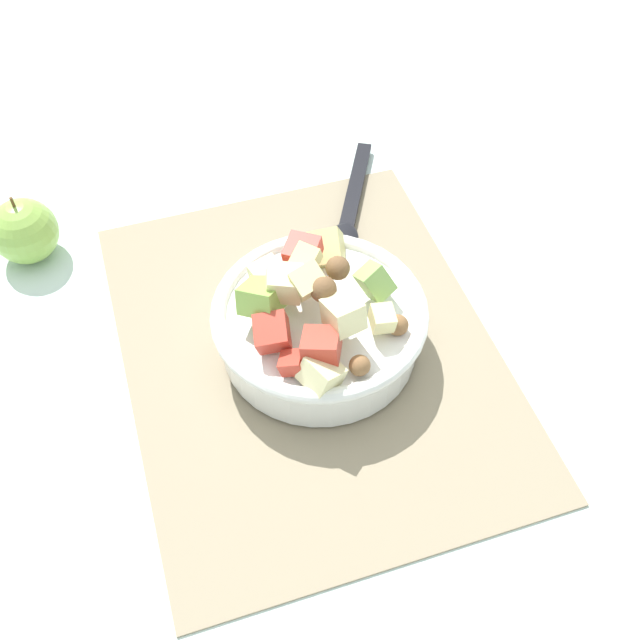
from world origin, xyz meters
The scene contains 5 objects.
ground_plane centered at (0.00, 0.00, 0.00)m, with size 2.40×2.40×0.00m, color silver.
placemat centered at (0.00, 0.00, 0.00)m, with size 0.49×0.38×0.01m, color gray.
salad_bowl centered at (0.00, -0.01, 0.05)m, with size 0.22×0.22×0.12m.
serving_spoon centered at (0.17, -0.10, 0.01)m, with size 0.20×0.12×0.01m.
whole_apple centered at (0.23, 0.27, 0.04)m, with size 0.08×0.08×0.09m.
Camera 1 is at (-0.46, 0.14, 0.64)m, focal length 42.76 mm.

